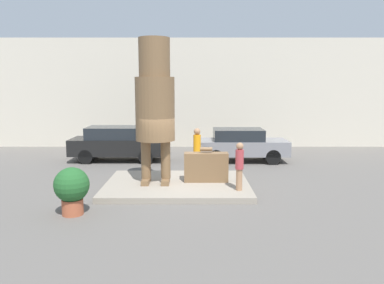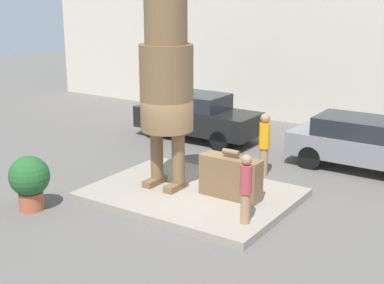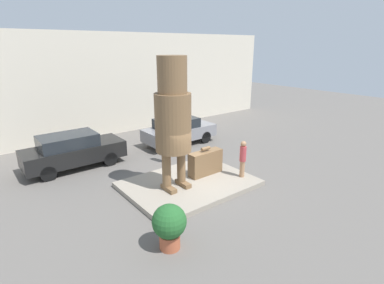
{
  "view_description": "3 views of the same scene",
  "coord_description": "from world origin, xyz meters",
  "px_view_note": "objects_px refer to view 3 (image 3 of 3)",
  "views": [
    {
      "loc": [
        0.53,
        -12.93,
        3.6
      ],
      "look_at": [
        0.5,
        0.07,
        1.64
      ],
      "focal_mm": 35.0,
      "sensor_mm": 36.0,
      "label": 1
    },
    {
      "loc": [
        7.15,
        -10.72,
        5.15
      ],
      "look_at": [
        -0.01,
        0.02,
        1.5
      ],
      "focal_mm": 50.0,
      "sensor_mm": 36.0,
      "label": 2
    },
    {
      "loc": [
        -6.8,
        -8.87,
        5.53
      ],
      "look_at": [
        -0.05,
        -0.26,
        1.98
      ],
      "focal_mm": 28.0,
      "sensor_mm": 36.0,
      "label": 3
    }
  ],
  "objects_px": {
    "planter_pot": "(169,224)",
    "parked_car_black": "(73,150)",
    "parked_car_grey": "(179,130)",
    "statue_figure": "(173,114)",
    "worker_hivis": "(168,144)",
    "tourist": "(243,157)",
    "giant_suitcase": "(205,163)"
  },
  "relations": [
    {
      "from": "giant_suitcase",
      "to": "tourist",
      "type": "bearing_deg",
      "value": -48.3
    },
    {
      "from": "parked_car_black",
      "to": "worker_hivis",
      "type": "relative_size",
      "value": 2.45
    },
    {
      "from": "tourist",
      "to": "parked_car_black",
      "type": "xyz_separation_m",
      "value": [
        -5.15,
        5.87,
        -0.19
      ]
    },
    {
      "from": "planter_pot",
      "to": "parked_car_black",
      "type": "bearing_deg",
      "value": 91.75
    },
    {
      "from": "statue_figure",
      "to": "worker_hivis",
      "type": "bearing_deg",
      "value": 60.67
    },
    {
      "from": "tourist",
      "to": "planter_pot",
      "type": "xyz_separation_m",
      "value": [
        -4.91,
        -1.8,
        -0.29
      ]
    },
    {
      "from": "tourist",
      "to": "planter_pot",
      "type": "distance_m",
      "value": 5.24
    },
    {
      "from": "giant_suitcase",
      "to": "worker_hivis",
      "type": "relative_size",
      "value": 0.85
    },
    {
      "from": "parked_car_black",
      "to": "worker_hivis",
      "type": "height_order",
      "value": "worker_hivis"
    },
    {
      "from": "parked_car_grey",
      "to": "worker_hivis",
      "type": "distance_m",
      "value": 3.0
    },
    {
      "from": "planter_pot",
      "to": "statue_figure",
      "type": "bearing_deg",
      "value": 52.96
    },
    {
      "from": "tourist",
      "to": "parked_car_grey",
      "type": "relative_size",
      "value": 0.38
    },
    {
      "from": "tourist",
      "to": "worker_hivis",
      "type": "height_order",
      "value": "worker_hivis"
    },
    {
      "from": "giant_suitcase",
      "to": "worker_hivis",
      "type": "distance_m",
      "value": 2.48
    },
    {
      "from": "statue_figure",
      "to": "tourist",
      "type": "relative_size",
      "value": 3.15
    },
    {
      "from": "tourist",
      "to": "parked_car_black",
      "type": "relative_size",
      "value": 0.35
    },
    {
      "from": "parked_car_black",
      "to": "giant_suitcase",
      "type": "bearing_deg",
      "value": -48.85
    },
    {
      "from": "giant_suitcase",
      "to": "parked_car_black",
      "type": "distance_m",
      "value": 6.24
    },
    {
      "from": "parked_car_grey",
      "to": "worker_hivis",
      "type": "xyz_separation_m",
      "value": [
        -2.14,
        -2.1,
        0.17
      ]
    },
    {
      "from": "parked_car_black",
      "to": "tourist",
      "type": "bearing_deg",
      "value": -48.74
    },
    {
      "from": "giant_suitcase",
      "to": "planter_pot",
      "type": "relative_size",
      "value": 1.16
    },
    {
      "from": "tourist",
      "to": "statue_figure",
      "type": "bearing_deg",
      "value": 161.09
    },
    {
      "from": "giant_suitcase",
      "to": "parked_car_grey",
      "type": "height_order",
      "value": "parked_car_grey"
    },
    {
      "from": "parked_car_black",
      "to": "planter_pot",
      "type": "height_order",
      "value": "parked_car_black"
    },
    {
      "from": "parked_car_grey",
      "to": "worker_hivis",
      "type": "height_order",
      "value": "worker_hivis"
    },
    {
      "from": "planter_pot",
      "to": "worker_hivis",
      "type": "bearing_deg",
      "value": 56.56
    },
    {
      "from": "tourist",
      "to": "worker_hivis",
      "type": "xyz_separation_m",
      "value": [
        -1.34,
        3.62,
        -0.06
      ]
    },
    {
      "from": "parked_car_black",
      "to": "parked_car_grey",
      "type": "height_order",
      "value": "parked_car_black"
    },
    {
      "from": "giant_suitcase",
      "to": "tourist",
      "type": "height_order",
      "value": "tourist"
    },
    {
      "from": "statue_figure",
      "to": "parked_car_grey",
      "type": "distance_m",
      "value": 6.4
    },
    {
      "from": "statue_figure",
      "to": "planter_pot",
      "type": "xyz_separation_m",
      "value": [
        -2.09,
        -2.77,
        -2.35
      ]
    },
    {
      "from": "giant_suitcase",
      "to": "parked_car_black",
      "type": "xyz_separation_m",
      "value": [
        -4.1,
        4.7,
        0.15
      ]
    }
  ]
}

